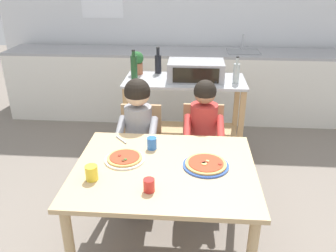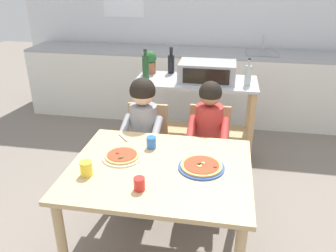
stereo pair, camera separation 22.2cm
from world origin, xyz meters
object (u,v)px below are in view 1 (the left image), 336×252
serving_spoon (121,140)px  dining_table (165,180)px  toaster_oven (196,71)px  dining_chair_left (141,146)px  bottle_dark_olive_oil (158,63)px  kitchen_island_cart (184,107)px  drinking_cup_blue (152,143)px  drinking_cup_red (149,185)px  drinking_cup_yellow (92,173)px  child_in_grey_shirt (138,127)px  bottle_tall_green_wine (236,73)px  child_in_red_shirt (204,131)px  pizza_plate_white (125,158)px  dining_chair_right (202,145)px  pizza_plate_blue_rimmed (206,165)px  potted_herb_plant (137,62)px  bottle_slim_sauce (134,67)px

serving_spoon → dining_table: bearing=-45.2°
toaster_oven → dining_chair_left: toaster_oven is taller
dining_table → bottle_dark_olive_oil: bearing=97.1°
kitchen_island_cart → drinking_cup_blue: bearing=-99.4°
drinking_cup_blue → drinking_cup_red: bearing=-85.2°
dining_chair_left → drinking_cup_blue: dining_chair_left is taller
drinking_cup_yellow → child_in_grey_shirt: bearing=79.0°
drinking_cup_red → serving_spoon: (-0.28, 0.61, -0.03)m
drinking_cup_yellow → bottle_dark_olive_oil: bearing=82.9°
toaster_oven → dining_table: 1.44m
bottle_dark_olive_oil → drinking_cup_yellow: 1.80m
bottle_tall_green_wine → child_in_red_shirt: bottle_tall_green_wine is taller
bottle_tall_green_wine → pizza_plate_white: bearing=-123.8°
drinking_cup_red → dining_chair_right: bearing=72.5°
drinking_cup_blue → child_in_red_shirt: bearing=48.4°
bottle_tall_green_wine → serving_spoon: bottle_tall_green_wine is taller
bottle_dark_olive_oil → serving_spoon: bearing=-96.8°
bottle_dark_olive_oil → child_in_grey_shirt: bottle_dark_olive_oil is taller
dining_table → drinking_cup_blue: 0.30m
bottle_tall_green_wine → pizza_plate_white: 1.52m
serving_spoon → child_in_red_shirt: bearing=26.7°
bottle_dark_olive_oil → child_in_red_shirt: (0.46, -0.95, -0.31)m
bottle_tall_green_wine → child_in_grey_shirt: size_ratio=0.24×
pizza_plate_blue_rimmed → potted_herb_plant: bearing=113.7°
bottle_slim_sauce → bottle_tall_green_wine: size_ratio=1.17×
child_in_red_shirt → drinking_cup_red: (-0.33, -0.92, 0.09)m
drinking_cup_red → bottle_dark_olive_oil: bearing=94.1°
bottle_tall_green_wine → child_in_red_shirt: 0.79m
child_in_red_shirt → drinking_cup_yellow: (-0.68, -0.82, 0.09)m
kitchen_island_cart → drinking_cup_yellow: (-0.50, -1.56, 0.18)m
bottle_tall_green_wine → drinking_cup_red: bearing=-111.9°
child_in_grey_shirt → drinking_cup_red: child_in_grey_shirt is taller
drinking_cup_yellow → potted_herb_plant: bearing=89.6°
drinking_cup_blue → drinking_cup_red: drinking_cup_blue is taller
kitchen_island_cart → dining_table: size_ratio=1.03×
toaster_oven → kitchen_island_cart: bearing=175.0°
bottle_dark_olive_oil → dining_table: 1.65m
child_in_grey_shirt → dining_chair_left: bearing=90.0°
dining_chair_right → dining_table: bearing=-108.6°
child_in_red_shirt → serving_spoon: size_ratio=7.57×
drinking_cup_red → serving_spoon: 0.67m
bottle_tall_green_wine → pizza_plate_blue_rimmed: bottle_tall_green_wine is taller
bottle_tall_green_wine → dining_chair_right: bearing=-119.6°
bottle_dark_olive_oil → potted_herb_plant: (-0.21, -0.05, 0.02)m
bottle_dark_olive_oil → dining_chair_left: (-0.07, -0.88, -0.50)m
kitchen_island_cart → serving_spoon: size_ratio=8.42×
bottle_slim_sauce → drinking_cup_red: 1.64m
toaster_oven → dining_chair_right: (0.07, -0.61, -0.49)m
dining_chair_left → child_in_red_shirt: 0.57m
bottle_slim_sauce → potted_herb_plant: size_ratio=1.29×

